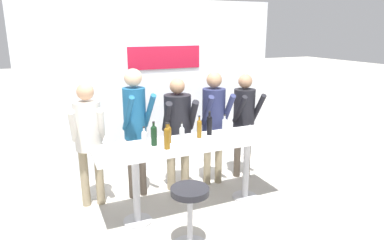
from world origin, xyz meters
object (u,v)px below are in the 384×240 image
person_far_left (88,132)px  wine_glass_1 (105,139)px  bar_stool (190,209)px  person_center (214,116)px  person_left (135,118)px  wine_bottle_6 (167,137)px  wine_bottle_4 (199,128)px  wine_bottle_1 (169,134)px  wine_bottle_3 (154,134)px  wine_bottle_7 (224,126)px  wine_glass_0 (250,128)px  wine_bottle_0 (209,124)px  person_center_left (178,123)px  wine_bottle_2 (182,135)px  person_center_right (244,114)px  wine_bottle_5 (144,139)px  tasting_table (195,150)px

person_far_left → wine_glass_1: (0.12, -0.54, 0.05)m
bar_stool → person_center: (0.99, 1.37, 0.61)m
person_left → wine_bottle_6: 0.84m
wine_bottle_4 → wine_bottle_1: bearing=-175.3°
wine_bottle_3 → wine_bottle_6: (0.10, -0.19, 0.01)m
wine_bottle_7 → wine_glass_0: 0.34m
bar_stool → wine_bottle_0: size_ratio=2.23×
person_center_left → wine_bottle_3: size_ratio=5.57×
wine_bottle_4 → wine_bottle_3: bearing=-175.2°
wine_bottle_7 → person_left: bearing=149.6°
wine_bottle_2 → wine_glass_1: wine_bottle_2 is taller
person_center_right → wine_bottle_4: (-1.06, -0.58, 0.06)m
wine_bottle_5 → wine_bottle_6: bearing=-20.8°
wine_bottle_3 → wine_glass_0: 1.27m
tasting_table → person_far_left: bearing=151.3°
bar_stool → wine_bottle_4: 1.17m
wine_bottle_1 → wine_bottle_2: (0.10, -0.19, 0.02)m
wine_bottle_3 → wine_bottle_6: wine_bottle_6 is taller
wine_bottle_4 → wine_bottle_7: wine_bottle_4 is taller
person_far_left → person_left: bearing=7.8°
wine_glass_1 → wine_bottle_4: bearing=-1.9°
person_center_left → wine_bottle_4: 0.58m
wine_glass_0 → wine_bottle_1: bearing=168.6°
wine_bottle_3 → wine_bottle_7: 0.99m
wine_bottle_1 → person_left: bearing=113.6°
wine_bottle_4 → wine_glass_0: 0.67m
wine_bottle_2 → wine_bottle_6: 0.20m
wine_bottle_7 → wine_glass_1: wine_bottle_7 is taller
person_far_left → person_left: 0.64m
person_center → person_center_right: person_center is taller
wine_bottle_4 → wine_glass_0: size_ratio=1.68×
person_center → wine_glass_1: 1.76m
person_center_left → wine_bottle_6: size_ratio=5.17×
tasting_table → wine_glass_0: (0.72, -0.16, 0.26)m
person_far_left → wine_bottle_3: person_far_left is taller
person_center → wine_bottle_3: size_ratio=5.79×
person_center → wine_bottle_1: bearing=-143.0°
person_far_left → wine_bottle_1: person_far_left is taller
person_far_left → wine_bottle_3: 0.94m
person_left → wine_bottle_5: size_ratio=6.58×
bar_stool → wine_bottle_1: size_ratio=2.80×
person_far_left → wine_bottle_2: bearing=-30.3°
wine_bottle_0 → wine_bottle_3: 0.83m
person_far_left → wine_glass_0: (1.96, -0.83, 0.05)m
person_far_left → tasting_table: bearing=-20.0°
person_far_left → wine_bottle_5: size_ratio=6.02×
person_center_right → wine_glass_0: size_ratio=9.53×
wine_bottle_4 → person_center_left: bearing=97.8°
wine_bottle_3 → wine_bottle_5: wine_bottle_3 is taller
wine_bottle_2 → wine_glass_0: (0.96, -0.03, -0.01)m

